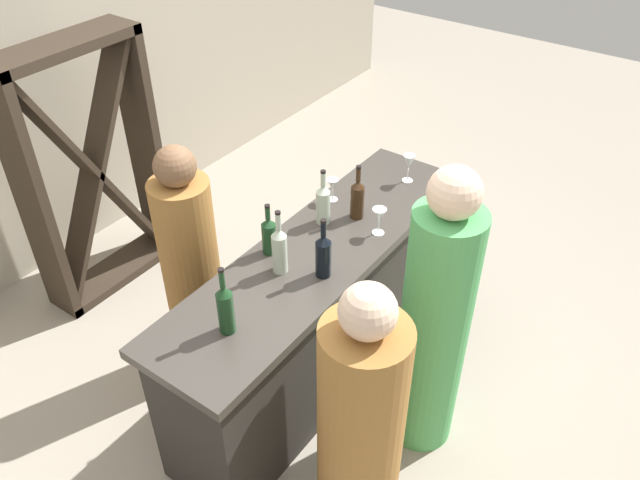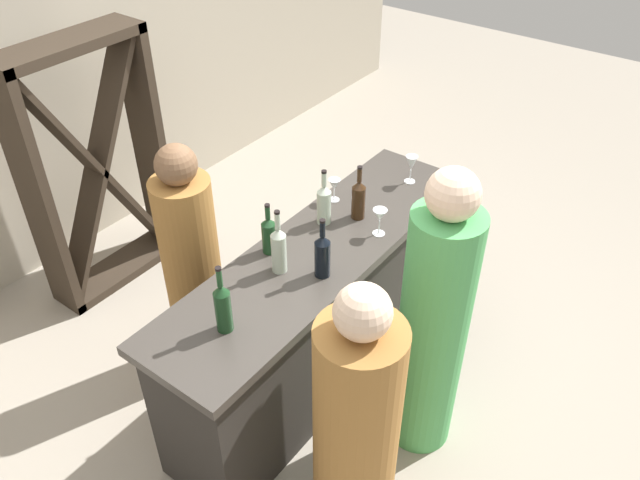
# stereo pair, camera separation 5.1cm
# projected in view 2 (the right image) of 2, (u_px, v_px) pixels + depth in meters

# --- Properties ---
(ground_plane) EXTENTS (12.00, 12.00, 0.00)m
(ground_plane) POSITION_uv_depth(u_px,v_px,m) (320.00, 370.00, 3.74)
(ground_plane) COLOR #9E9384
(back_wall) EXTENTS (8.00, 0.10, 2.80)m
(back_wall) POSITION_uv_depth(u_px,v_px,m) (35.00, 54.00, 3.94)
(back_wall) COLOR #B2A893
(back_wall) RESTS_ON ground
(bar_counter) EXTENTS (2.09, 0.56, 0.91)m
(bar_counter) POSITION_uv_depth(u_px,v_px,m) (320.00, 313.00, 3.46)
(bar_counter) COLOR #2A2723
(bar_counter) RESTS_ON ground
(wine_rack) EXTENTS (0.91, 0.28, 1.65)m
(wine_rack) POSITION_uv_depth(u_px,v_px,m) (97.00, 170.00, 3.95)
(wine_rack) COLOR #33281E
(wine_rack) RESTS_ON ground
(wine_bottle_leftmost_olive_green) EXTENTS (0.07, 0.07, 0.34)m
(wine_bottle_leftmost_olive_green) POSITION_uv_depth(u_px,v_px,m) (223.00, 306.00, 2.66)
(wine_bottle_leftmost_olive_green) COLOR #193D1E
(wine_bottle_leftmost_olive_green) RESTS_ON bar_counter
(wine_bottle_second_left_clear_pale) EXTENTS (0.07, 0.07, 0.34)m
(wine_bottle_second_left_clear_pale) POSITION_uv_depth(u_px,v_px,m) (279.00, 248.00, 2.97)
(wine_bottle_second_left_clear_pale) COLOR #B7C6B2
(wine_bottle_second_left_clear_pale) RESTS_ON bar_counter
(wine_bottle_center_olive_green) EXTENTS (0.07, 0.07, 0.28)m
(wine_bottle_center_olive_green) POSITION_uv_depth(u_px,v_px,m) (269.00, 234.00, 3.10)
(wine_bottle_center_olive_green) COLOR #193D1E
(wine_bottle_center_olive_green) RESTS_ON bar_counter
(wine_bottle_second_right_near_black) EXTENTS (0.08, 0.08, 0.32)m
(wine_bottle_second_right_near_black) POSITION_uv_depth(u_px,v_px,m) (322.00, 255.00, 2.95)
(wine_bottle_second_right_near_black) COLOR black
(wine_bottle_second_right_near_black) RESTS_ON bar_counter
(wine_bottle_rightmost_clear_pale) EXTENTS (0.08, 0.08, 0.31)m
(wine_bottle_rightmost_clear_pale) POSITION_uv_depth(u_px,v_px,m) (324.00, 203.00, 3.29)
(wine_bottle_rightmost_clear_pale) COLOR #B7C6B2
(wine_bottle_rightmost_clear_pale) RESTS_ON bar_counter
(wine_bottle_far_right_amber_brown) EXTENTS (0.07, 0.07, 0.31)m
(wine_bottle_far_right_amber_brown) POSITION_uv_depth(u_px,v_px,m) (359.00, 199.00, 3.32)
(wine_bottle_far_right_amber_brown) COLOR #331E0F
(wine_bottle_far_right_amber_brown) RESTS_ON bar_counter
(wine_glass_near_left) EXTENTS (0.07, 0.07, 0.15)m
(wine_glass_near_left) POSITION_uv_depth(u_px,v_px,m) (380.00, 216.00, 3.21)
(wine_glass_near_left) COLOR white
(wine_glass_near_left) RESTS_ON bar_counter
(wine_glass_near_center) EXTENTS (0.07, 0.07, 0.17)m
(wine_glass_near_center) POSITION_uv_depth(u_px,v_px,m) (411.00, 164.00, 3.60)
(wine_glass_near_center) COLOR white
(wine_glass_near_center) RESTS_ON bar_counter
(wine_glass_near_right) EXTENTS (0.07, 0.07, 0.13)m
(wine_glass_near_right) POSITION_uv_depth(u_px,v_px,m) (334.00, 186.00, 3.47)
(wine_glass_near_right) COLOR white
(wine_glass_near_right) RESTS_ON bar_counter
(person_left_guest) EXTENTS (0.35, 0.35, 1.61)m
(person_left_guest) POSITION_uv_depth(u_px,v_px,m) (433.00, 328.00, 2.96)
(person_left_guest) COLOR #4CA559
(person_left_guest) RESTS_ON ground
(person_center_guest) EXTENTS (0.47, 0.47, 1.44)m
(person_center_guest) POSITION_uv_depth(u_px,v_px,m) (356.00, 430.00, 2.63)
(person_center_guest) COLOR #9E6B33
(person_center_guest) RESTS_ON ground
(person_right_guest) EXTENTS (0.39, 0.39, 1.41)m
(person_right_guest) POSITION_uv_depth(u_px,v_px,m) (192.00, 268.00, 3.46)
(person_right_guest) COLOR #9E6B33
(person_right_guest) RESTS_ON ground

